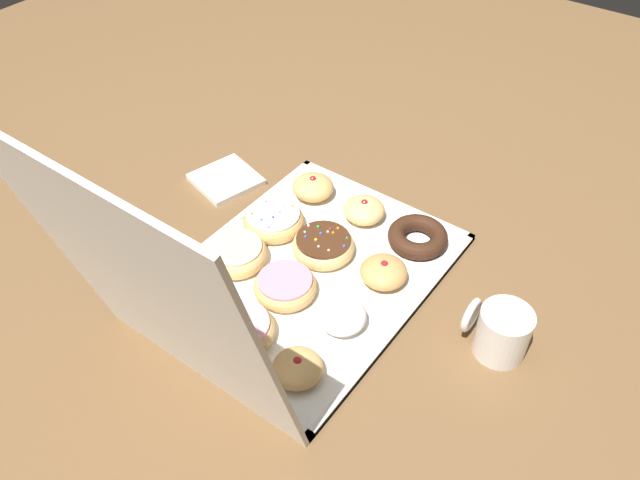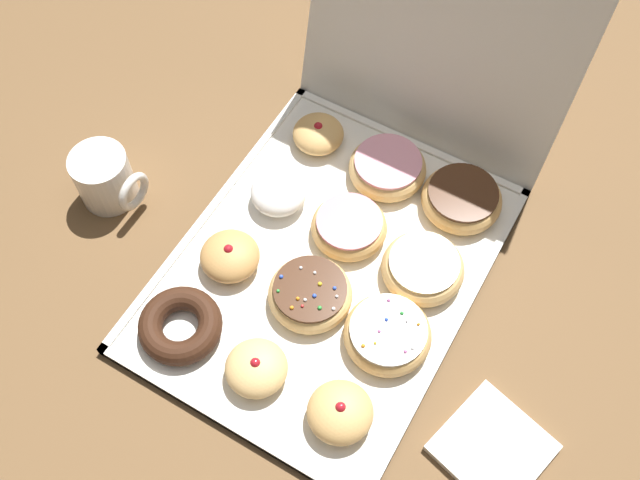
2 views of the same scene
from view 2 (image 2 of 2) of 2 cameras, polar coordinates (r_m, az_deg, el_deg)
name	(u,v)px [view 2 (image 2 of 2)]	position (r m, az deg, el deg)	size (l,w,h in m)	color
ground_plane	(327,270)	(1.08, 0.52, -2.34)	(3.00, 3.00, 0.00)	brown
donut_box	(327,268)	(1.08, 0.53, -2.21)	(0.41, 0.54, 0.01)	white
box_lid_open	(448,4)	(1.08, 9.80, 17.47)	(0.41, 0.49, 0.01)	white
chocolate_cake_ring_donut_0	(180,326)	(1.03, -10.72, -6.49)	(0.12, 0.12, 0.03)	#381E11
jelly_filled_donut_1	(259,369)	(0.99, -4.76, -9.90)	(0.08, 0.08, 0.05)	#E5B770
jelly_filled_donut_2	(340,412)	(0.97, 1.56, -13.13)	(0.09, 0.09, 0.05)	tan
jelly_filled_donut_3	(230,256)	(1.06, -6.96, -1.24)	(0.09, 0.09, 0.05)	tan
sprinkle_donut_4	(310,294)	(1.03, -0.76, -4.16)	(0.12, 0.12, 0.04)	#E5B770
sprinkle_donut_5	(387,334)	(1.01, 5.22, -7.23)	(0.12, 0.12, 0.04)	tan
powdered_filled_donut_6	(279,192)	(1.11, -3.21, 3.69)	(0.08, 0.08, 0.04)	white
pink_frosted_donut_7	(346,225)	(1.09, 2.04, 1.14)	(0.11, 0.11, 0.04)	tan
glazed_ring_donut_8	(423,268)	(1.06, 7.93, -2.14)	(0.12, 0.12, 0.04)	#E5B770
jelly_filled_donut_9	(318,134)	(1.18, -0.14, 8.18)	(0.08, 0.08, 0.05)	tan
pink_frosted_donut_10	(387,168)	(1.15, 5.21, 5.58)	(0.12, 0.12, 0.04)	#E5B770
chocolate_frosted_donut_11	(462,199)	(1.13, 10.86, 3.15)	(0.12, 0.12, 0.04)	tan
coffee_mug	(105,178)	(1.16, -16.20, 4.64)	(0.11, 0.09, 0.09)	white
napkin_stack	(492,448)	(1.01, 13.15, -15.31)	(0.13, 0.13, 0.01)	white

